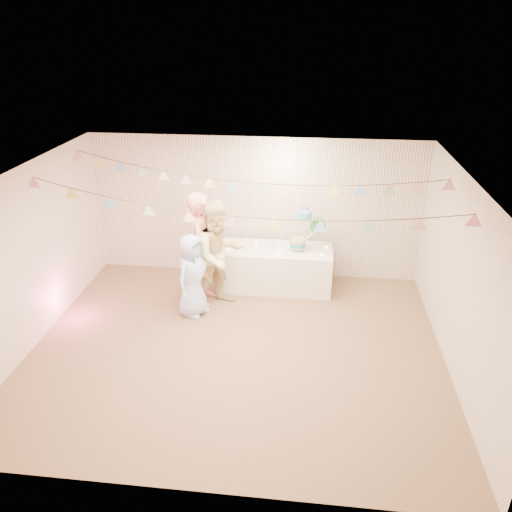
# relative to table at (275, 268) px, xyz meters

# --- Properties ---
(floor) EXTENTS (6.00, 6.00, 0.00)m
(floor) POSITION_rel_table_xyz_m (-0.40, -1.96, -0.38)
(floor) COLOR brown
(floor) RESTS_ON ground
(ceiling) EXTENTS (6.00, 6.00, 0.00)m
(ceiling) POSITION_rel_table_xyz_m (-0.40, -1.96, 2.22)
(ceiling) COLOR silver
(ceiling) RESTS_ON ground
(back_wall) EXTENTS (6.00, 6.00, 0.00)m
(back_wall) POSITION_rel_table_xyz_m (-0.40, 0.54, 0.92)
(back_wall) COLOR white
(back_wall) RESTS_ON ground
(front_wall) EXTENTS (6.00, 6.00, 0.00)m
(front_wall) POSITION_rel_table_xyz_m (-0.40, -4.46, 0.92)
(front_wall) COLOR white
(front_wall) RESTS_ON ground
(left_wall) EXTENTS (5.00, 5.00, 0.00)m
(left_wall) POSITION_rel_table_xyz_m (-3.40, -1.96, 0.92)
(left_wall) COLOR white
(left_wall) RESTS_ON ground
(right_wall) EXTENTS (5.00, 5.00, 0.00)m
(right_wall) POSITION_rel_table_xyz_m (2.60, -1.96, 0.92)
(right_wall) COLOR white
(right_wall) RESTS_ON ground
(table) EXTENTS (2.02, 0.81, 0.76)m
(table) POSITION_rel_table_xyz_m (0.00, 0.00, 0.00)
(table) COLOR white
(table) RESTS_ON floor
(cake_stand) EXTENTS (0.67, 0.39, 0.75)m
(cake_stand) POSITION_rel_table_xyz_m (0.55, 0.05, 0.74)
(cake_stand) COLOR silver
(cake_stand) RESTS_ON table
(cake_bottom) EXTENTS (0.31, 0.31, 0.15)m
(cake_bottom) POSITION_rel_table_xyz_m (0.40, -0.01, 0.46)
(cake_bottom) COLOR teal
(cake_bottom) RESTS_ON cake_stand
(cake_middle) EXTENTS (0.27, 0.27, 0.22)m
(cake_middle) POSITION_rel_table_xyz_m (0.73, 0.14, 0.73)
(cake_middle) COLOR #1B7D3F
(cake_middle) RESTS_ON cake_stand
(cake_top_tier) EXTENTS (0.25, 0.25, 0.19)m
(cake_top_tier) POSITION_rel_table_xyz_m (0.49, 0.02, 1.00)
(cake_top_tier) COLOR #49B6E8
(cake_top_tier) RESTS_ON cake_stand
(platter) EXTENTS (0.32, 0.32, 0.02)m
(platter) POSITION_rel_table_xyz_m (-0.52, -0.05, 0.38)
(platter) COLOR white
(platter) RESTS_ON table
(posy) EXTENTS (0.13, 0.13, 0.14)m
(posy) POSITION_rel_table_xyz_m (-0.03, 0.05, 0.44)
(posy) COLOR white
(posy) RESTS_ON table
(person_adult_a) EXTENTS (0.47, 0.71, 1.96)m
(person_adult_a) POSITION_rel_table_xyz_m (-1.14, -0.63, 0.60)
(person_adult_a) COLOR #F58280
(person_adult_a) RESTS_ON floor
(person_adult_b) EXTENTS (1.14, 1.13, 1.86)m
(person_adult_b) POSITION_rel_table_xyz_m (-0.86, -0.73, 0.55)
(person_adult_b) COLOR #DCC787
(person_adult_b) RESTS_ON floor
(person_child) EXTENTS (0.70, 0.81, 1.40)m
(person_child) POSITION_rel_table_xyz_m (-1.24, -1.06, 0.32)
(person_child) COLOR #B4D1FF
(person_child) RESTS_ON floor
(bunting_back) EXTENTS (5.60, 1.10, 0.40)m
(bunting_back) POSITION_rel_table_xyz_m (-0.40, -0.86, 1.97)
(bunting_back) COLOR pink
(bunting_back) RESTS_ON ceiling
(bunting_front) EXTENTS (5.60, 0.90, 0.36)m
(bunting_front) POSITION_rel_table_xyz_m (-0.40, -2.16, 1.94)
(bunting_front) COLOR #72A5E5
(bunting_front) RESTS_ON ceiling
(tealight_0) EXTENTS (0.04, 0.04, 0.03)m
(tealight_0) POSITION_rel_table_xyz_m (-0.80, -0.15, 0.39)
(tealight_0) COLOR #FFD88C
(tealight_0) RESTS_ON table
(tealight_1) EXTENTS (0.04, 0.04, 0.03)m
(tealight_1) POSITION_rel_table_xyz_m (-0.35, 0.18, 0.39)
(tealight_1) COLOR #FFD88C
(tealight_1) RESTS_ON table
(tealight_2) EXTENTS (0.04, 0.04, 0.03)m
(tealight_2) POSITION_rel_table_xyz_m (0.10, -0.22, 0.39)
(tealight_2) COLOR #FFD88C
(tealight_2) RESTS_ON table
(tealight_3) EXTENTS (0.04, 0.04, 0.03)m
(tealight_3) POSITION_rel_table_xyz_m (0.35, 0.22, 0.39)
(tealight_3) COLOR #FFD88C
(tealight_3) RESTS_ON table
(tealight_4) EXTENTS (0.04, 0.04, 0.03)m
(tealight_4) POSITION_rel_table_xyz_m (0.82, -0.18, 0.39)
(tealight_4) COLOR #FFD88C
(tealight_4) RESTS_ON table
(tealight_5) EXTENTS (0.04, 0.04, 0.03)m
(tealight_5) POSITION_rel_table_xyz_m (0.90, 0.15, 0.39)
(tealight_5) COLOR #FFD88C
(tealight_5) RESTS_ON table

